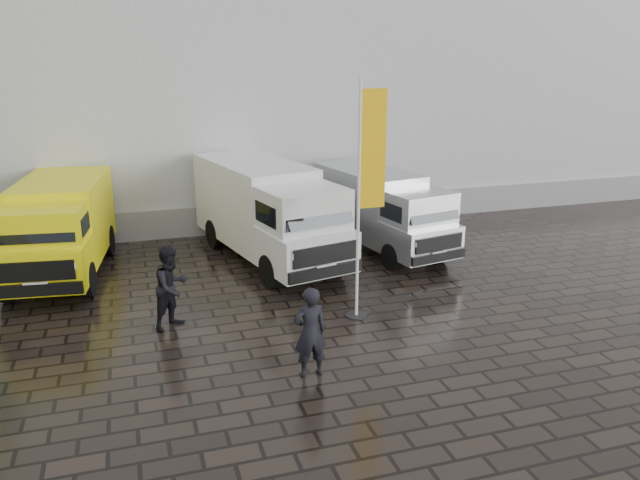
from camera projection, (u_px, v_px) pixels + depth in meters
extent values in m
plane|color=black|center=(357.00, 316.00, 14.94)|extent=(120.00, 120.00, 0.00)
cube|color=silver|center=(277.00, 52.00, 28.36)|extent=(44.00, 16.00, 12.00)
cube|color=gray|center=(332.00, 211.00, 22.62)|extent=(44.00, 0.15, 1.00)
cylinder|color=black|center=(356.00, 315.00, 14.91)|extent=(0.50, 0.50, 0.04)
cylinder|color=white|center=(358.00, 204.00, 14.11)|extent=(0.07, 0.07, 5.53)
cube|color=#FFB90D|center=(373.00, 150.00, 13.85)|extent=(0.60, 0.03, 2.66)
cube|color=black|center=(396.00, 208.00, 22.87)|extent=(0.75, 0.75, 1.10)
imported|color=black|center=(310.00, 332.00, 11.96)|extent=(0.69, 0.48, 1.83)
imported|color=black|center=(172.00, 287.00, 14.10)|extent=(1.19, 1.16, 1.93)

